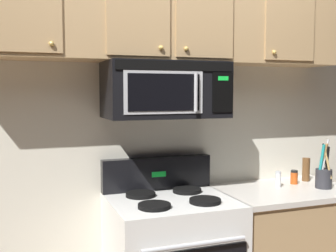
% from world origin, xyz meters
% --- Properties ---
extents(back_wall, '(5.20, 0.10, 2.70)m').
position_xyz_m(back_wall, '(0.00, 0.79, 1.35)').
color(back_wall, silver).
rests_on(back_wall, ground_plane).
extents(over_range_microwave, '(0.76, 0.43, 0.35)m').
position_xyz_m(over_range_microwave, '(-0.00, 0.54, 1.58)').
color(over_range_microwave, black).
extents(upper_cabinets, '(2.50, 0.36, 0.55)m').
position_xyz_m(upper_cabinets, '(-0.00, 0.57, 2.02)').
color(upper_cabinets, tan).
extents(counter_segment, '(0.93, 0.65, 0.90)m').
position_xyz_m(counter_segment, '(0.84, 0.43, 0.45)').
color(counter_segment, tan).
rests_on(counter_segment, ground_plane).
extents(utensil_crock_charcoal, '(0.11, 0.11, 0.34)m').
position_xyz_m(utensil_crock_charcoal, '(1.09, 0.34, 0.99)').
color(utensil_crock_charcoal, '#2D2D33').
rests_on(utensil_crock_charcoal, counter_segment).
extents(salt_shaker, '(0.04, 0.04, 0.11)m').
position_xyz_m(salt_shaker, '(0.81, 0.48, 0.95)').
color(salt_shaker, white).
rests_on(salt_shaker, counter_segment).
extents(pepper_mill, '(0.06, 0.06, 0.17)m').
position_xyz_m(pepper_mill, '(1.13, 0.57, 0.99)').
color(pepper_mill, brown).
rests_on(pepper_mill, counter_segment).
extents(spice_jar, '(0.05, 0.05, 0.10)m').
position_xyz_m(spice_jar, '(0.98, 0.52, 0.95)').
color(spice_jar, '#C64C19').
rests_on(spice_jar, counter_segment).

